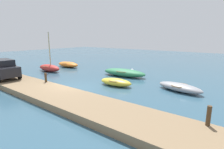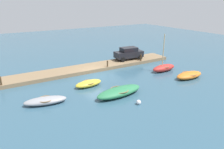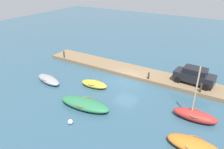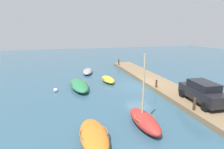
{
  "view_description": "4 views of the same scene",
  "coord_description": "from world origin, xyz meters",
  "px_view_note": "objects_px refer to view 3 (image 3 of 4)",
  "views": [
    {
      "loc": [
        11.09,
        -9.08,
        4.22
      ],
      "look_at": [
        0.91,
        4.23,
        0.58
      ],
      "focal_mm": 28.36,
      "sensor_mm": 36.0,
      "label": 1
    },
    {
      "loc": [
        11.06,
        22.11,
        8.54
      ],
      "look_at": [
        0.01,
        3.75,
        1.13
      ],
      "focal_mm": 34.97,
      "sensor_mm": 36.0,
      "label": 2
    },
    {
      "loc": [
        -9.44,
        18.64,
        10.96
      ],
      "look_at": [
        1.0,
        1.51,
        1.19
      ],
      "focal_mm": 33.96,
      "sensor_mm": 36.0,
      "label": 3
    },
    {
      "loc": [
        -17.08,
        7.91,
        6.08
      ],
      "look_at": [
        0.69,
        2.88,
        1.33
      ],
      "focal_mm": 28.01,
      "sensor_mm": 36.0,
      "label": 4
    }
  ],
  "objects_px": {
    "motorboat_green": "(85,104)",
    "mooring_post_mid_east": "(64,55)",
    "rowboat_red": "(195,115)",
    "marker_buoy": "(70,122)",
    "mooring_post_mid_west": "(149,76)",
    "parked_car": "(194,76)",
    "rowboat_orange": "(194,145)",
    "mooring_post_west": "(201,88)",
    "dinghy_yellow": "(94,84)",
    "rowboat_grey": "(49,79)"
  },
  "relations": [
    {
      "from": "mooring_post_mid_west",
      "to": "parked_car",
      "type": "bearing_deg",
      "value": -160.5
    },
    {
      "from": "mooring_post_west",
      "to": "parked_car",
      "type": "bearing_deg",
      "value": -57.56
    },
    {
      "from": "dinghy_yellow",
      "to": "parked_car",
      "type": "distance_m",
      "value": 10.44
    },
    {
      "from": "rowboat_red",
      "to": "marker_buoy",
      "type": "height_order",
      "value": "rowboat_red"
    },
    {
      "from": "rowboat_red",
      "to": "marker_buoy",
      "type": "relative_size",
      "value": 11.32
    },
    {
      "from": "rowboat_orange",
      "to": "parked_car",
      "type": "distance_m",
      "value": 9.34
    },
    {
      "from": "mooring_post_mid_west",
      "to": "mooring_post_mid_east",
      "type": "relative_size",
      "value": 0.86
    },
    {
      "from": "rowboat_grey",
      "to": "mooring_post_mid_east",
      "type": "bearing_deg",
      "value": -51.06
    },
    {
      "from": "rowboat_grey",
      "to": "marker_buoy",
      "type": "bearing_deg",
      "value": 160.24
    },
    {
      "from": "rowboat_grey",
      "to": "mooring_post_west",
      "type": "bearing_deg",
      "value": -147.3
    },
    {
      "from": "motorboat_green",
      "to": "parked_car",
      "type": "bearing_deg",
      "value": -134.57
    },
    {
      "from": "dinghy_yellow",
      "to": "rowboat_orange",
      "type": "bearing_deg",
      "value": 156.63
    },
    {
      "from": "dinghy_yellow",
      "to": "rowboat_red",
      "type": "bearing_deg",
      "value": 173.7
    },
    {
      "from": "motorboat_green",
      "to": "mooring_post_mid_east",
      "type": "distance_m",
      "value": 11.89
    },
    {
      "from": "rowboat_grey",
      "to": "parked_car",
      "type": "bearing_deg",
      "value": -140.65
    },
    {
      "from": "motorboat_green",
      "to": "marker_buoy",
      "type": "xyz_separation_m",
      "value": [
        -0.42,
        2.39,
        -0.19
      ]
    },
    {
      "from": "rowboat_grey",
      "to": "dinghy_yellow",
      "type": "relative_size",
      "value": 1.24
    },
    {
      "from": "mooring_post_mid_east",
      "to": "marker_buoy",
      "type": "relative_size",
      "value": 2.16
    },
    {
      "from": "rowboat_red",
      "to": "parked_car",
      "type": "distance_m",
      "value": 5.9
    },
    {
      "from": "rowboat_orange",
      "to": "motorboat_green",
      "type": "relative_size",
      "value": 0.73
    },
    {
      "from": "mooring_post_west",
      "to": "marker_buoy",
      "type": "relative_size",
      "value": 2.25
    },
    {
      "from": "rowboat_grey",
      "to": "rowboat_orange",
      "type": "height_order",
      "value": "rowboat_orange"
    },
    {
      "from": "rowboat_grey",
      "to": "mooring_post_mid_west",
      "type": "bearing_deg",
      "value": -137.24
    },
    {
      "from": "rowboat_grey",
      "to": "parked_car",
      "type": "xyz_separation_m",
      "value": [
        -13.76,
        -7.17,
        0.99
      ]
    },
    {
      "from": "rowboat_red",
      "to": "marker_buoy",
      "type": "distance_m",
      "value": 10.09
    },
    {
      "from": "dinghy_yellow",
      "to": "motorboat_green",
      "type": "bearing_deg",
      "value": 107.99
    },
    {
      "from": "mooring_post_west",
      "to": "mooring_post_mid_east",
      "type": "distance_m",
      "value": 17.62
    },
    {
      "from": "rowboat_red",
      "to": "mooring_post_mid_west",
      "type": "distance_m",
      "value": 7.09
    },
    {
      "from": "dinghy_yellow",
      "to": "mooring_post_mid_west",
      "type": "distance_m",
      "value": 5.95
    },
    {
      "from": "parked_car",
      "to": "marker_buoy",
      "type": "distance_m",
      "value": 13.36
    },
    {
      "from": "rowboat_grey",
      "to": "dinghy_yellow",
      "type": "distance_m",
      "value": 5.2
    },
    {
      "from": "mooring_post_west",
      "to": "motorboat_green",
      "type": "bearing_deg",
      "value": 41.63
    },
    {
      "from": "dinghy_yellow",
      "to": "mooring_post_mid_east",
      "type": "xyz_separation_m",
      "value": [
        7.78,
        -3.88,
        0.54
      ]
    },
    {
      "from": "rowboat_red",
      "to": "mooring_post_mid_east",
      "type": "distance_m",
      "value": 18.49
    },
    {
      "from": "rowboat_grey",
      "to": "dinghy_yellow",
      "type": "height_order",
      "value": "dinghy_yellow"
    },
    {
      "from": "rowboat_grey",
      "to": "mooring_post_mid_east",
      "type": "xyz_separation_m",
      "value": [
        2.88,
        -5.62,
        0.55
      ]
    },
    {
      "from": "rowboat_grey",
      "to": "rowboat_red",
      "type": "relative_size",
      "value": 0.8
    },
    {
      "from": "mooring_post_west",
      "to": "mooring_post_mid_east",
      "type": "height_order",
      "value": "mooring_post_west"
    },
    {
      "from": "motorboat_green",
      "to": "mooring_post_mid_west",
      "type": "xyz_separation_m",
      "value": [
        -2.99,
        -7.42,
        0.41
      ]
    },
    {
      "from": "rowboat_orange",
      "to": "mooring_post_mid_west",
      "type": "height_order",
      "value": "mooring_post_mid_west"
    },
    {
      "from": "mooring_post_mid_west",
      "to": "marker_buoy",
      "type": "bearing_deg",
      "value": 75.36
    },
    {
      "from": "motorboat_green",
      "to": "mooring_post_mid_west",
      "type": "relative_size",
      "value": 6.47
    },
    {
      "from": "rowboat_orange",
      "to": "motorboat_green",
      "type": "height_order",
      "value": "motorboat_green"
    },
    {
      "from": "rowboat_grey",
      "to": "rowboat_red",
      "type": "height_order",
      "value": "rowboat_red"
    },
    {
      "from": "parked_car",
      "to": "dinghy_yellow",
      "type": "bearing_deg",
      "value": 35.69
    },
    {
      "from": "dinghy_yellow",
      "to": "parked_car",
      "type": "xyz_separation_m",
      "value": [
        -8.86,
        -5.43,
        0.98
      ]
    },
    {
      "from": "motorboat_green",
      "to": "marker_buoy",
      "type": "height_order",
      "value": "motorboat_green"
    },
    {
      "from": "rowboat_red",
      "to": "mooring_post_mid_east",
      "type": "relative_size",
      "value": 5.23
    },
    {
      "from": "rowboat_orange",
      "to": "mooring_post_west",
      "type": "relative_size",
      "value": 3.94
    },
    {
      "from": "mooring_post_mid_west",
      "to": "mooring_post_west",
      "type": "bearing_deg",
      "value": 180.0
    }
  ]
}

